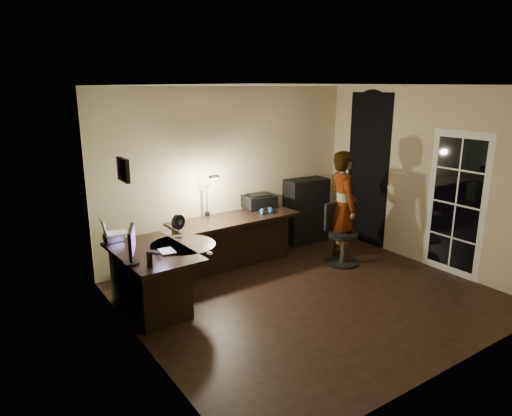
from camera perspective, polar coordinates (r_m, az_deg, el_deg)
floor at (r=6.20m, az=6.72°, el=-10.91°), size 4.50×4.00×0.01m
ceiling at (r=5.59m, az=7.58°, el=15.00°), size 4.50×4.00×0.01m
wall_back at (r=7.34m, az=-3.21°, el=4.40°), size 4.50×0.01×2.70m
wall_front at (r=4.49m, az=24.14°, el=-3.70°), size 4.50×0.01×2.70m
wall_left at (r=4.63m, az=-14.49°, el=-2.32°), size 0.01×4.00×2.70m
wall_right at (r=7.40m, az=20.46°, el=3.57°), size 0.01×4.00×2.70m
green_wall_overlay at (r=4.63m, az=-14.32°, el=-2.29°), size 0.00×4.00×2.70m
arched_doorway at (r=8.10m, az=13.79°, el=4.63°), size 0.01×0.90×2.60m
french_door at (r=7.15m, az=23.71°, el=0.41°), size 0.02×0.92×2.10m
framed_picture at (r=4.94m, az=-16.27°, el=4.61°), size 0.04×0.30×0.25m
desk_left at (r=5.82m, az=-12.67°, el=-8.77°), size 0.87×1.36×0.77m
desk_right at (r=7.07m, az=-2.65°, el=-4.15°), size 2.05×0.76×0.76m
cabinet at (r=8.14m, az=6.24°, el=-0.29°), size 0.78×0.43×1.13m
laptop_stand at (r=6.12m, az=-17.45°, el=-3.51°), size 0.23×0.20×0.09m
laptop at (r=6.09m, az=-17.20°, el=-2.11°), size 0.34×0.33×0.22m
monitor at (r=5.26m, az=-15.40°, el=-5.18°), size 0.26×0.45×0.30m
mouse at (r=5.40m, az=-5.80°, el=-5.65°), size 0.08×0.11×0.04m
phone at (r=5.59m, az=-12.47°, el=-5.37°), size 0.12×0.16×0.01m
pen at (r=5.40m, az=-12.05°, el=-6.08°), size 0.02×0.14×0.01m
speaker at (r=5.15m, az=-13.17°, el=-6.21°), size 0.07×0.07×0.17m
notepad at (r=5.58m, az=-11.08°, el=-5.30°), size 0.19×0.25×0.01m
desk_fan at (r=6.06m, az=-9.71°, el=-2.21°), size 0.23×0.18×0.31m
headphones at (r=7.15m, az=1.28°, el=-0.27°), size 0.21×0.09×0.10m
printer at (r=7.49m, az=0.38°, el=0.94°), size 0.54×0.44×0.22m
desk_lamp at (r=6.98m, az=-6.20°, el=1.88°), size 0.22×0.35×0.71m
office_chair at (r=7.19m, az=10.85°, el=-3.29°), size 0.55×0.55×0.94m
person at (r=7.28m, az=10.80°, el=0.21°), size 0.60×0.72×1.74m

